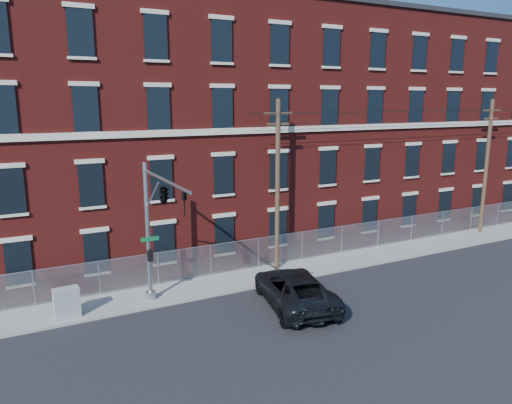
{
  "coord_description": "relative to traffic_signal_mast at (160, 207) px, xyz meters",
  "views": [
    {
      "loc": [
        -11.73,
        -18.4,
        10.01
      ],
      "look_at": [
        -0.24,
        4.0,
        4.7
      ],
      "focal_mm": 33.81,
      "sensor_mm": 36.0,
      "label": 1
    }
  ],
  "objects": [
    {
      "name": "utility_pole_mid",
      "position": [
        26.0,
        3.42,
        -0.05
      ],
      "size": [
        1.8,
        0.28,
        10.0
      ],
      "color": "#463223",
      "rests_on": "ground"
    },
    {
      "name": "pickup_truck",
      "position": [
        6.24,
        -1.45,
        -4.52
      ],
      "size": [
        4.07,
        6.69,
        1.73
      ],
      "primitive_type": "imported",
      "rotation": [
        0.0,
        0.0,
        2.94
      ],
      "color": "black",
      "rests_on": "ground"
    },
    {
      "name": "sidewalk",
      "position": [
        18.0,
        2.82,
        -5.33
      ],
      "size": [
        65.0,
        3.0,
        0.12
      ],
      "primitive_type": "cube",
      "color": "gray",
      "rests_on": "ground"
    },
    {
      "name": "overhead_wires",
      "position": [
        26.0,
        3.42,
        3.73
      ],
      "size": [
        40.0,
        0.62,
        0.62
      ],
      "color": "black",
      "rests_on": "ground"
    },
    {
      "name": "utility_cabinet",
      "position": [
        -4.02,
        2.02,
        -4.56
      ],
      "size": [
        1.18,
        0.65,
        1.42
      ],
      "primitive_type": "cube",
      "rotation": [
        0.0,
        0.0,
        0.07
      ],
      "color": "gray",
      "rests_on": "sidewalk"
    },
    {
      "name": "ground",
      "position": [
        6.0,
        -2.18,
        -5.39
      ],
      "size": [
        140.0,
        140.0,
        0.0
      ],
      "primitive_type": "plane",
      "color": "black",
      "rests_on": "ground"
    },
    {
      "name": "mill_building",
      "position": [
        18.0,
        11.75,
        2.76
      ],
      "size": [
        55.3,
        14.32,
        16.3
      ],
      "color": "#5F1612",
      "rests_on": "ground"
    },
    {
      "name": "chain_link_fence",
      "position": [
        18.0,
        4.12,
        -4.33
      ],
      "size": [
        59.06,
        0.06,
        1.85
      ],
      "color": "#A5A8AD",
      "rests_on": "ground"
    },
    {
      "name": "utility_pole_near",
      "position": [
        8.0,
        3.42,
        -0.05
      ],
      "size": [
        1.8,
        0.28,
        10.0
      ],
      "color": "#463223",
      "rests_on": "ground"
    },
    {
      "name": "traffic_signal_mast",
      "position": [
        0.0,
        0.0,
        0.0
      ],
      "size": [
        0.9,
        6.75,
        7.0
      ],
      "color": "#9EA0A5",
      "rests_on": "ground"
    }
  ]
}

